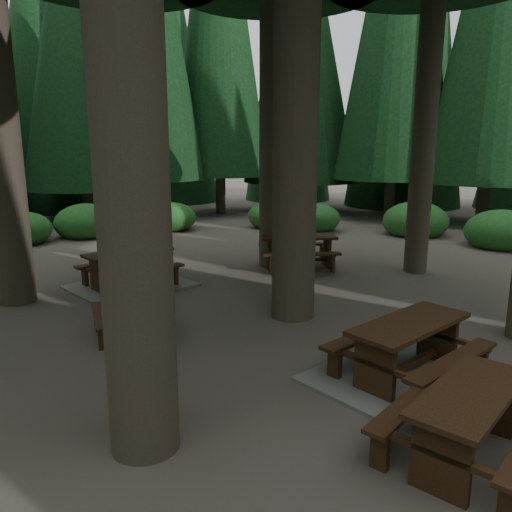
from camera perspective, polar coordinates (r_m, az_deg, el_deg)
name	(u,v)px	position (r m, az deg, el deg)	size (l,w,h in m)	color
ground	(260,325)	(9.50, 0.48, -7.85)	(80.00, 80.00, 0.00)	#4D463E
picnic_table_a	(408,359)	(7.63, 16.94, -11.16)	(3.10, 2.80, 0.88)	gray
picnic_table_b	(130,309)	(9.25, -14.23, -5.88)	(1.35, 1.63, 0.67)	black
picnic_table_c	(130,274)	(12.25, -14.21, -2.01)	(3.14, 2.86, 0.88)	gray
picnic_table_d	(298,246)	(13.80, 4.82, 1.13)	(2.49, 2.25, 0.89)	black
picnic_table_e	(469,414)	(5.96, 23.15, -16.25)	(2.33, 2.15, 0.81)	black
shrub_ring	(276,290)	(10.30, 2.29, -3.87)	(23.86, 24.64, 1.49)	#216022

